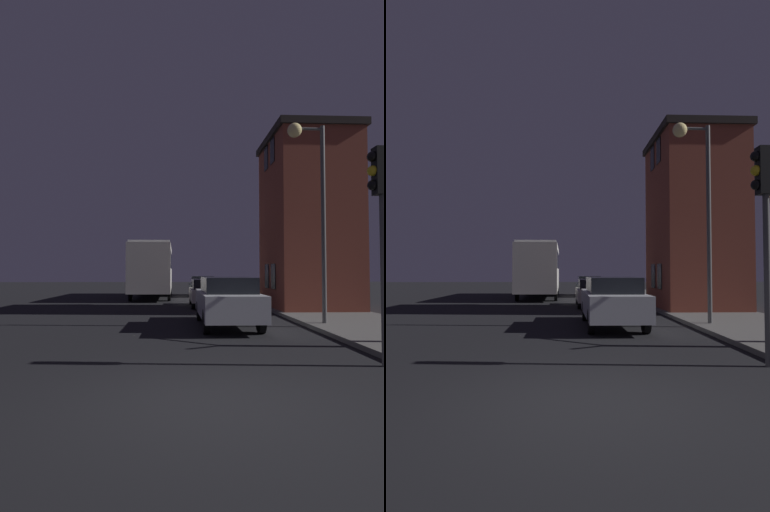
% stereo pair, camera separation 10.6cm
% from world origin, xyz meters
% --- Properties ---
extents(ground_plane, '(120.00, 120.00, 0.00)m').
position_xyz_m(ground_plane, '(0.00, 0.00, 0.00)').
color(ground_plane, black).
extents(brick_building, '(3.68, 4.82, 7.84)m').
position_xyz_m(brick_building, '(5.58, 12.47, 4.07)').
color(brick_building, brown).
rests_on(brick_building, sidewalk).
extents(streetlamp, '(1.20, 0.46, 6.35)m').
position_xyz_m(streetlamp, '(3.85, 7.01, 4.64)').
color(streetlamp, '#4C4C4C').
rests_on(streetlamp, sidewalk).
extents(traffic_light, '(0.43, 0.24, 4.08)m').
position_xyz_m(traffic_light, '(3.39, 1.86, 2.94)').
color(traffic_light, '#4C4C4C').
rests_on(traffic_light, ground).
extents(bus, '(2.47, 9.37, 3.50)m').
position_xyz_m(bus, '(-1.92, 21.27, 2.09)').
color(bus, beige).
rests_on(bus, ground).
extents(car_near_lane, '(1.73, 4.79, 1.56)m').
position_xyz_m(car_near_lane, '(1.19, 7.28, 0.83)').
color(car_near_lane, '#B7BABF').
rests_on(car_near_lane, ground).
extents(car_mid_lane, '(1.85, 3.84, 1.36)m').
position_xyz_m(car_mid_lane, '(1.24, 14.37, 0.72)').
color(car_mid_lane, beige).
rests_on(car_mid_lane, ground).
extents(car_far_lane, '(1.72, 4.50, 1.41)m').
position_xyz_m(car_far_lane, '(1.48, 23.03, 0.73)').
color(car_far_lane, black).
rests_on(car_far_lane, ground).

